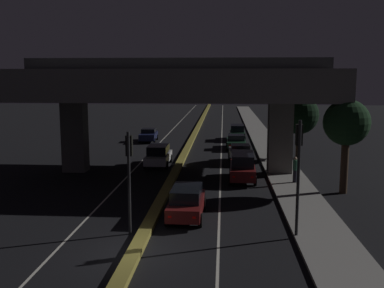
{
  "coord_description": "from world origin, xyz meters",
  "views": [
    {
      "loc": [
        3.59,
        -17.59,
        7.32
      ],
      "look_at": [
        0.83,
        21.97,
        1.33
      ],
      "focal_mm": 42.0,
      "sensor_mm": 36.0,
      "label": 1
    }
  ],
  "objects": [
    {
      "name": "roadside_tree_kerbside_near",
      "position": [
        11.22,
        10.67,
        4.41
      ],
      "size": [
        2.88,
        2.88,
        5.94
      ],
      "color": "#38281C",
      "rests_on": "ground_plane"
    },
    {
      "name": "car_dark_red_lead",
      "position": [
        1.73,
        4.99,
        0.86
      ],
      "size": [
        1.91,
        4.33,
        1.63
      ],
      "rotation": [
        0.0,
        0.0,
        1.55
      ],
      "color": "#591414",
      "rests_on": "ground_plane"
    },
    {
      "name": "lane_line_left_inner",
      "position": [
        -3.44,
        35.0,
        0.0
      ],
      "size": [
        0.12,
        126.0,
        0.0
      ],
      "primitive_type": "cube",
      "color": "beige",
      "rests_on": "ground_plane"
    },
    {
      "name": "roadside_tree_kerbside_mid",
      "position": [
        10.32,
        22.68,
        3.93
      ],
      "size": [
        3.44,
        3.44,
        5.68
      ],
      "color": "#2D2116",
      "rests_on": "ground_plane"
    },
    {
      "name": "car_white_lead_oncoming",
      "position": [
        -1.73,
        18.67,
        0.89
      ],
      "size": [
        1.94,
        4.52,
        1.72
      ],
      "rotation": [
        0.0,
        0.0,
        -1.57
      ],
      "color": "silver",
      "rests_on": "ground_plane"
    },
    {
      "name": "motorcycle_black_filtering_near",
      "position": [
        0.98,
        5.41,
        0.63
      ],
      "size": [
        0.32,
        1.83,
        1.5
      ],
      "rotation": [
        0.0,
        0.0,
        1.56
      ],
      "color": "black",
      "rests_on": "ground_plane"
    },
    {
      "name": "sidewalk_right",
      "position": [
        8.25,
        28.0,
        0.08
      ],
      "size": [
        2.76,
        126.0,
        0.15
      ],
      "primitive_type": "cube",
      "color": "gray",
      "rests_on": "ground_plane"
    },
    {
      "name": "median_divider",
      "position": [
        0.0,
        35.0,
        0.13
      ],
      "size": [
        0.61,
        126.0,
        0.27
      ],
      "primitive_type": "cube",
      "color": "olive",
      "rests_on": "ground_plane"
    },
    {
      "name": "ground_plane",
      "position": [
        0.0,
        0.0,
        0.0
      ],
      "size": [
        200.0,
        200.0,
        0.0
      ],
      "primitive_type": "plane",
      "color": "black"
    },
    {
      "name": "pedestrian_on_sidewalk",
      "position": [
        8.51,
        12.76,
        1.05
      ],
      "size": [
        0.31,
        0.31,
        1.77
      ],
      "color": "black",
      "rests_on": "sidewalk_right"
    },
    {
      "name": "car_dark_green_fourth",
      "position": [
        4.93,
        27.96,
        0.74
      ],
      "size": [
        2.06,
        4.46,
        1.45
      ],
      "rotation": [
        0.0,
        0.0,
        1.57
      ],
      "color": "black",
      "rests_on": "ground_plane"
    },
    {
      "name": "car_dark_blue_second_oncoming",
      "position": [
        -4.85,
        32.45,
        0.74
      ],
      "size": [
        2.03,
        4.25,
        1.46
      ],
      "rotation": [
        0.0,
        0.0,
        -1.53
      ],
      "color": "#141938",
      "rests_on": "ground_plane"
    },
    {
      "name": "car_silver_third",
      "position": [
        5.08,
        20.48,
        0.78
      ],
      "size": [
        2.04,
        4.02,
        1.56
      ],
      "rotation": [
        0.0,
        0.0,
        1.62
      ],
      "color": "gray",
      "rests_on": "ground_plane"
    },
    {
      "name": "street_lamp",
      "position": [
        7.22,
        20.51,
        4.51
      ],
      "size": [
        2.32,
        0.32,
        7.57
      ],
      "color": "#2D2D30",
      "rests_on": "ground_plane"
    },
    {
      "name": "traffic_light_left_of_median",
      "position": [
        -0.71,
        2.43,
        3.31
      ],
      "size": [
        0.3,
        0.49,
        4.85
      ],
      "color": "black",
      "rests_on": "ground_plane"
    },
    {
      "name": "car_dark_green_fifth",
      "position": [
        5.22,
        34.35,
        0.91
      ],
      "size": [
        1.86,
        4.39,
        1.77
      ],
      "rotation": [
        0.0,
        0.0,
        1.56
      ],
      "color": "black",
      "rests_on": "ground_plane"
    },
    {
      "name": "car_dark_red_second",
      "position": [
        4.99,
        13.8,
        1.03
      ],
      "size": [
        1.98,
        4.69,
        1.94
      ],
      "rotation": [
        0.0,
        0.0,
        1.54
      ],
      "color": "#591414",
      "rests_on": "ground_plane"
    },
    {
      "name": "elevated_overpass",
      "position": [
        0.0,
        16.09,
        6.57
      ],
      "size": [
        22.99,
        12.11,
        8.69
      ],
      "color": "#5B5956",
      "rests_on": "ground_plane"
    },
    {
      "name": "lane_line_right_inner",
      "position": [
        3.44,
        35.0,
        0.0
      ],
      "size": [
        0.12,
        126.0,
        0.0
      ],
      "primitive_type": "cube",
      "color": "beige",
      "rests_on": "ground_plane"
    },
    {
      "name": "traffic_light_right_of_median",
      "position": [
        6.97,
        2.43,
        3.68
      ],
      "size": [
        0.3,
        0.49,
        5.42
      ],
      "color": "black",
      "rests_on": "ground_plane"
    }
  ]
}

